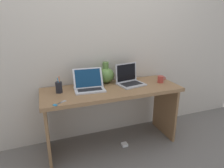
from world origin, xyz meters
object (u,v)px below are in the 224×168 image
at_px(scissors, 58,104).
at_px(laptop_left, 89,84).
at_px(green_vase, 106,75).
at_px(laptop_right, 129,79).
at_px(power_brick, 124,144).
at_px(pen_cup, 59,87).
at_px(coffee_mug, 161,79).

bearing_deg(scissors, laptop_left, 39.16).
bearing_deg(green_vase, laptop_right, -30.94).
xyz_separation_m(laptop_right, green_vase, (-0.24, 0.15, 0.03)).
bearing_deg(power_brick, pen_cup, 167.17).
relative_size(green_vase, pen_cup, 1.45).
bearing_deg(coffee_mug, power_brick, -170.00).
relative_size(scissors, power_brick, 1.91).
relative_size(coffee_mug, power_brick, 1.58).
xyz_separation_m(pen_cup, scissors, (-0.05, -0.30, -0.06)).
bearing_deg(laptop_right, coffee_mug, -12.70).
distance_m(laptop_right, green_vase, 0.29).
height_order(laptop_right, power_brick, laptop_right).
xyz_separation_m(green_vase, power_brick, (0.13, -0.32, -0.82)).
bearing_deg(laptop_right, power_brick, -123.37).
distance_m(laptop_right, coffee_mug, 0.40).
distance_m(laptop_left, scissors, 0.48).
bearing_deg(pen_cup, power_brick, -12.83).
xyz_separation_m(laptop_left, pen_cup, (-0.32, -0.00, 0.00)).
bearing_deg(laptop_right, green_vase, 149.06).
distance_m(coffee_mug, power_brick, 0.92).
relative_size(laptop_left, scissors, 2.56).
distance_m(laptop_left, pen_cup, 0.32).
bearing_deg(power_brick, scissors, -169.43).
xyz_separation_m(scissors, power_brick, (0.75, 0.14, -0.72)).
bearing_deg(pen_cup, coffee_mug, -3.34).
relative_size(laptop_right, power_brick, 4.87).
height_order(green_vase, coffee_mug, green_vase).
bearing_deg(green_vase, scissors, -143.27).
height_order(laptop_left, coffee_mug, laptop_left).
bearing_deg(pen_cup, laptop_left, 0.23).
height_order(laptop_right, scissors, laptop_right).
bearing_deg(power_brick, coffee_mug, 10.00).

